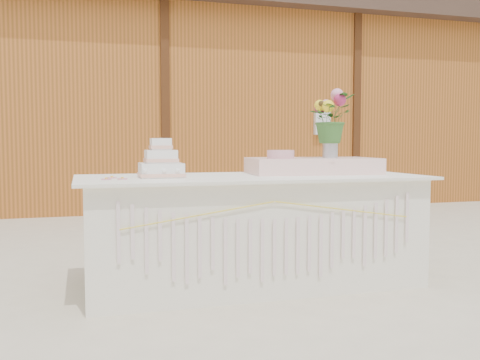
{
  "coord_description": "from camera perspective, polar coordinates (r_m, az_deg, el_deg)",
  "views": [
    {
      "loc": [
        -1.14,
        -3.55,
        1.0
      ],
      "look_at": [
        0.0,
        0.3,
        0.72
      ],
      "focal_mm": 40.0,
      "sensor_mm": 36.0,
      "label": 1
    }
  ],
  "objects": [
    {
      "name": "ground",
      "position": [
        3.86,
        1.29,
        -11.01
      ],
      "size": [
        80.0,
        80.0,
        0.0
      ],
      "primitive_type": "plane",
      "color": "beige",
      "rests_on": "ground"
    },
    {
      "name": "barn",
      "position": [
        9.64,
        -9.85,
        7.96
      ],
      "size": [
        12.6,
        4.6,
        3.3
      ],
      "color": "#B15E25",
      "rests_on": "ground"
    },
    {
      "name": "cake_table",
      "position": [
        3.78,
        1.32,
        -5.35
      ],
      "size": [
        2.4,
        1.0,
        0.77
      ],
      "color": "white",
      "rests_on": "ground"
    },
    {
      "name": "wedding_cake",
      "position": [
        3.61,
        -8.44,
        1.69
      ],
      "size": [
        0.29,
        0.29,
        0.26
      ],
      "rotation": [
        0.0,
        0.0,
        -0.01
      ],
      "color": "white",
      "rests_on": "cake_table"
    },
    {
      "name": "pink_cake_stand",
      "position": [
        3.82,
        4.35,
        2.02
      ],
      "size": [
        0.25,
        0.25,
        0.18
      ],
      "color": "white",
      "rests_on": "cake_table"
    },
    {
      "name": "satin_runner",
      "position": [
        4.04,
        7.68,
        1.52
      ],
      "size": [
        0.98,
        0.63,
        0.12
      ],
      "primitive_type": "cube",
      "rotation": [
        0.0,
        0.0,
        -0.1
      ],
      "color": "#FFD8CD",
      "rests_on": "cake_table"
    },
    {
      "name": "flower_vase",
      "position": [
        4.11,
        9.59,
        3.46
      ],
      "size": [
        0.12,
        0.12,
        0.16
      ],
      "primitive_type": "cylinder",
      "color": "silver",
      "rests_on": "satin_runner"
    },
    {
      "name": "bouquet",
      "position": [
        4.12,
        9.64,
        7.17
      ],
      "size": [
        0.43,
        0.41,
        0.37
      ],
      "primitive_type": "imported",
      "rotation": [
        0.0,
        0.0,
        0.44
      ],
      "color": "#326528",
      "rests_on": "flower_vase"
    },
    {
      "name": "loose_flowers",
      "position": [
        3.57,
        -13.48,
        0.31
      ],
      "size": [
        0.16,
        0.32,
        0.02
      ],
      "primitive_type": null,
      "rotation": [
        0.0,
        0.0,
        0.09
      ],
      "color": "pink",
      "rests_on": "cake_table"
    }
  ]
}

